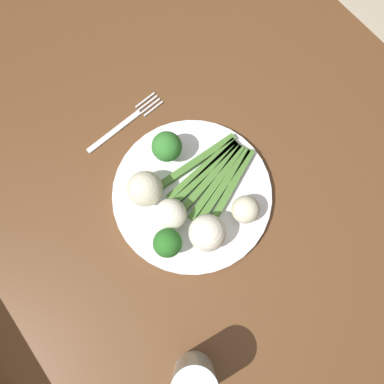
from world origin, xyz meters
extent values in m
cube|color=#B7A88E|center=(0.00, 0.00, -0.01)|extent=(6.00, 6.00, 0.02)
cube|color=brown|center=(0.00, 0.00, 0.72)|extent=(1.14, 0.91, 0.04)
cylinder|color=brown|center=(-0.51, 0.40, 0.35)|extent=(0.07, 0.07, 0.70)
cylinder|color=olive|center=(-0.20, -0.51, 0.23)|extent=(0.04, 0.04, 0.45)
cylinder|color=olive|center=(0.14, -0.51, 0.23)|extent=(0.04, 0.04, 0.45)
cylinder|color=white|center=(0.02, -0.03, 0.75)|extent=(0.27, 0.27, 0.01)
cube|color=#47752D|center=(-0.02, 0.01, 0.76)|extent=(0.02, 0.15, 0.01)
cube|color=#47752D|center=(0.00, 0.01, 0.76)|extent=(0.03, 0.15, 0.01)
cube|color=#47752D|center=(0.01, 0.01, 0.76)|extent=(0.03, 0.15, 0.01)
cube|color=#47752D|center=(0.02, 0.01, 0.76)|extent=(0.04, 0.15, 0.01)
cube|color=#47752D|center=(0.03, 0.01, 0.76)|extent=(0.06, 0.15, 0.01)
cube|color=#47752D|center=(0.04, 0.02, 0.76)|extent=(0.06, 0.15, 0.01)
cube|color=#47752D|center=(0.06, 0.02, 0.76)|extent=(0.07, 0.15, 0.01)
cylinder|color=#609E3D|center=(-0.06, -0.02, 0.77)|extent=(0.02, 0.02, 0.02)
sphere|color=#337A2D|center=(-0.06, -0.02, 0.79)|extent=(0.05, 0.05, 0.05)
cylinder|color=#568E33|center=(0.07, -0.12, 0.77)|extent=(0.02, 0.02, 0.02)
sphere|color=#286B23|center=(0.07, -0.12, 0.79)|extent=(0.05, 0.05, 0.05)
sphere|color=beige|center=(-0.02, -0.09, 0.79)|extent=(0.06, 0.06, 0.06)
sphere|color=white|center=(0.09, -0.06, 0.79)|extent=(0.06, 0.06, 0.06)
sphere|color=beige|center=(0.10, 0.02, 0.78)|extent=(0.05, 0.05, 0.05)
sphere|color=white|center=(0.03, -0.08, 0.78)|extent=(0.05, 0.05, 0.05)
cube|color=silver|center=(-0.16, -0.07, 0.74)|extent=(0.02, 0.12, 0.00)
cube|color=silver|center=(-0.15, 0.01, 0.74)|extent=(0.01, 0.05, 0.00)
cube|color=silver|center=(-0.16, 0.01, 0.74)|extent=(0.01, 0.05, 0.00)
cube|color=silver|center=(-0.17, 0.01, 0.74)|extent=(0.01, 0.05, 0.00)
cube|color=silver|center=(-0.18, 0.01, 0.74)|extent=(0.01, 0.05, 0.00)
cylinder|color=silver|center=(0.25, -0.20, 0.79)|extent=(0.06, 0.06, 0.10)
camera|label=1|loc=(0.14, -0.12, 1.32)|focal=32.37mm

